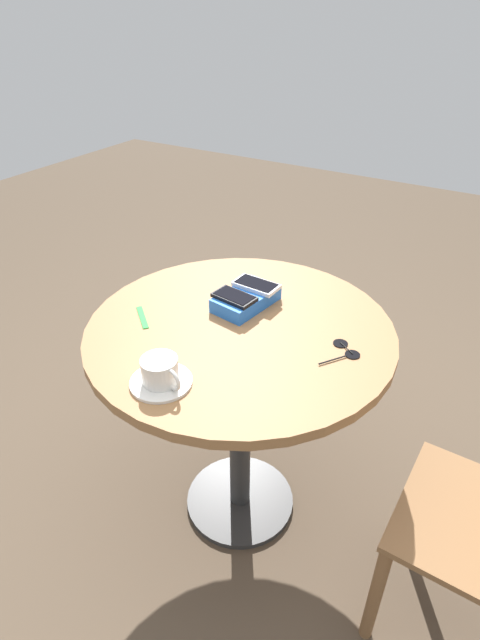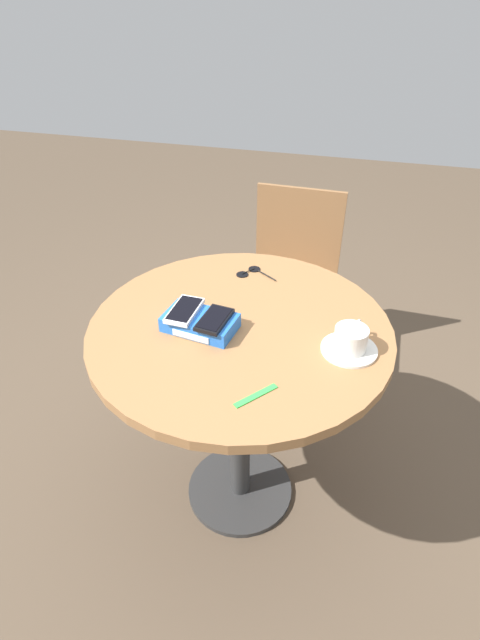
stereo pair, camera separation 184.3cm
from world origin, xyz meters
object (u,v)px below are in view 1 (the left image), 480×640
phone_black (234,297)px  lanyard_strap (142,317)px  coffee_cup (160,370)px  round_table (240,364)px  saucer (161,382)px  phone_box (246,299)px  phone_white (256,285)px  sunglasses (345,350)px

phone_black → lanyard_strap: bearing=-51.5°
coffee_cup → lanyard_strap: bearing=-131.0°
round_table → coffee_cup: coffee_cup is taller
round_table → saucer: saucer is taller
phone_box → coffee_cup: size_ratio=1.80×
round_table → phone_box: phone_box is taller
phone_white → phone_black: same height
phone_box → phone_black: phone_black is taller
phone_black → phone_box: bearing=165.6°
round_table → phone_white: 0.24m
saucer → phone_white: bearing=-180.0°
lanyard_strap → sunglasses: (-0.15, 0.56, 0.00)m
saucer → coffee_cup: size_ratio=1.26×
saucer → coffee_cup: 0.04m
saucer → sunglasses: (-0.35, 0.33, -0.00)m
coffee_cup → lanyard_strap: (-0.20, -0.23, -0.04)m
saucer → lanyard_strap: (-0.20, -0.23, -0.00)m
phone_box → lanyard_strap: (0.21, -0.22, -0.02)m
phone_box → phone_white: 0.06m
phone_white → phone_black: size_ratio=1.05×
phone_box → sunglasses: (0.06, 0.34, -0.02)m
phone_white → saucer: bearing=0.0°
phone_box → lanyard_strap: bearing=-46.1°
phone_box → saucer: size_ratio=1.43×
lanyard_strap → phone_black: bearing=128.5°
phone_box → coffee_cup: (0.41, 0.01, 0.02)m
phone_box → phone_black: bearing=-14.4°
coffee_cup → sunglasses: (-0.35, 0.33, -0.04)m
saucer → sunglasses: 0.48m
round_table → lanyard_strap: size_ratio=7.16×
phone_black → round_table: bearing=43.1°
round_table → sunglasses: size_ratio=6.38×
phone_box → phone_black: size_ratio=1.63×
saucer → lanyard_strap: size_ratio=1.24×
phone_box → sunglasses: 0.34m
round_table → phone_black: bearing=-136.9°
saucer → sunglasses: size_ratio=1.10×
lanyard_strap → phone_white: bearing=138.6°
phone_box → saucer: phone_box is taller
phone_black → lanyard_strap: size_ratio=1.09×
round_table → phone_box: (-0.10, -0.04, 0.16)m
round_table → lanyard_strap: bearing=-67.6°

